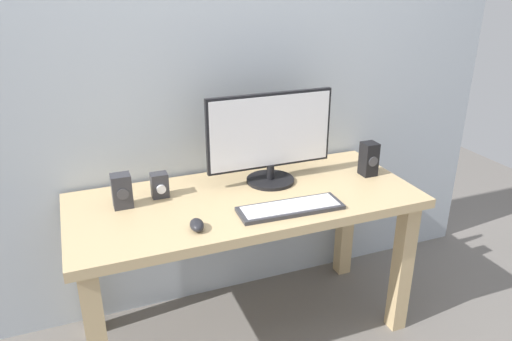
{
  "coord_description": "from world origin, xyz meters",
  "views": [
    {
      "loc": [
        -0.68,
        -1.86,
        1.69
      ],
      "look_at": [
        0.05,
        0.0,
        0.86
      ],
      "focal_mm": 34.13,
      "sensor_mm": 36.0,
      "label": 1
    }
  ],
  "objects": [
    {
      "name": "desk",
      "position": [
        0.0,
        0.0,
        0.62
      ],
      "size": [
        1.57,
        0.68,
        0.74
      ],
      "color": "tan",
      "rests_on": "ground_plane"
    },
    {
      "name": "mouse",
      "position": [
        -0.28,
        -0.21,
        0.76
      ],
      "size": [
        0.06,
        0.09,
        0.04
      ],
      "primitive_type": "ellipsoid",
      "rotation": [
        0.0,
        0.0,
        -0.1
      ],
      "color": "#232328",
      "rests_on": "desk"
    },
    {
      "name": "speaker_left",
      "position": [
        -0.53,
        0.1,
        0.81
      ],
      "size": [
        0.08,
        0.07,
        0.15
      ],
      "color": "#333338",
      "rests_on": "desk"
    },
    {
      "name": "monitor",
      "position": [
        0.17,
        0.12,
        0.96
      ],
      "size": [
        0.62,
        0.23,
        0.43
      ],
      "color": "black",
      "rests_on": "desk"
    },
    {
      "name": "audio_controller",
      "position": [
        -0.36,
        0.14,
        0.79
      ],
      "size": [
        0.07,
        0.07,
        0.11
      ],
      "color": "#333338",
      "rests_on": "desk"
    },
    {
      "name": "wall_back",
      "position": [
        0.0,
        0.38,
        1.5
      ],
      "size": [
        3.16,
        0.04,
        3.0
      ],
      "primitive_type": "cube",
      "color": "#B2BCC6",
      "rests_on": "ground_plane"
    },
    {
      "name": "keyboard_primary",
      "position": [
        0.13,
        -0.19,
        0.75
      ],
      "size": [
        0.46,
        0.16,
        0.02
      ],
      "color": "#333338",
      "rests_on": "desk"
    },
    {
      "name": "ground_plane",
      "position": [
        0.0,
        0.0,
        0.0
      ],
      "size": [
        6.0,
        6.0,
        0.0
      ],
      "primitive_type": "plane",
      "color": "slate"
    },
    {
      "name": "speaker_right",
      "position": [
        0.66,
        0.02,
        0.82
      ],
      "size": [
        0.07,
        0.08,
        0.17
      ],
      "color": "black",
      "rests_on": "desk"
    }
  ]
}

